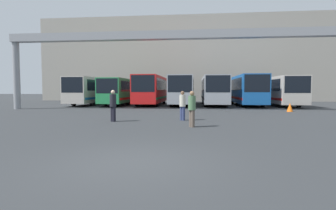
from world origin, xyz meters
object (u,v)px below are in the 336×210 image
(bus_slot_5, at_px, (246,89))
(pedestrian_mid_right, at_px, (192,108))
(pedestrian_near_right, at_px, (183,105))
(pedestrian_near_center, at_px, (113,105))
(bus_slot_0, at_px, (94,89))
(bus_slot_4, at_px, (214,89))
(bus_slot_2, at_px, (152,89))
(bus_slot_1, at_px, (122,90))
(bus_slot_3, at_px, (183,89))
(traffic_cone, at_px, (290,107))
(bus_slot_6, at_px, (278,89))

(bus_slot_5, relative_size, pedestrian_mid_right, 6.17)
(pedestrian_near_right, distance_m, pedestrian_near_center, 3.98)
(bus_slot_0, bearing_deg, bus_slot_4, 0.15)
(bus_slot_5, bearing_deg, bus_slot_0, 178.50)
(bus_slot_2, relative_size, pedestrian_near_center, 5.90)
(bus_slot_1, distance_m, bus_slot_3, 7.31)
(pedestrian_near_center, distance_m, traffic_cone, 14.68)
(bus_slot_4, xyz_separation_m, bus_slot_5, (3.65, -0.52, 0.03))
(bus_slot_2, xyz_separation_m, pedestrian_mid_right, (4.99, -18.10, -1.01))
(bus_slot_3, distance_m, bus_slot_4, 3.65)
(bus_slot_2, height_order, bus_slot_3, bus_slot_2)
(bus_slot_4, bearing_deg, bus_slot_1, -178.99)
(bus_slot_1, height_order, bus_slot_4, bus_slot_4)
(pedestrian_near_right, relative_size, traffic_cone, 2.32)
(bus_slot_5, xyz_separation_m, pedestrian_mid_right, (-5.97, -18.21, -1.00))
(bus_slot_5, bearing_deg, bus_slot_1, 178.73)
(bus_slot_3, relative_size, pedestrian_mid_right, 6.76)
(bus_slot_2, bearing_deg, pedestrian_near_right, -74.01)
(traffic_cone, bearing_deg, bus_slot_2, 146.89)
(traffic_cone, bearing_deg, bus_slot_6, 79.07)
(bus_slot_1, xyz_separation_m, traffic_cone, (16.51, -8.82, -1.38))
(bus_slot_0, xyz_separation_m, bus_slot_4, (14.60, 0.04, 0.05))
(bus_slot_1, distance_m, pedestrian_near_right, 17.77)
(pedestrian_near_center, bearing_deg, bus_slot_2, 128.02)
(bus_slot_1, bearing_deg, bus_slot_2, -6.83)
(bus_slot_2, height_order, pedestrian_mid_right, bus_slot_2)
(bus_slot_1, xyz_separation_m, pedestrian_mid_right, (8.64, -18.54, -0.83))
(pedestrian_mid_right, bearing_deg, pedestrian_near_right, -19.50)
(pedestrian_near_center, bearing_deg, bus_slot_1, 140.15)
(traffic_cone, bearing_deg, pedestrian_mid_right, -129.04)
(bus_slot_3, xyz_separation_m, bus_slot_6, (10.95, 0.02, -0.08))
(bus_slot_6, height_order, pedestrian_near_right, bus_slot_6)
(bus_slot_6, bearing_deg, bus_slot_4, -179.90)
(bus_slot_4, xyz_separation_m, pedestrian_near_right, (-2.90, -16.01, -0.98))
(bus_slot_3, distance_m, bus_slot_6, 10.95)
(bus_slot_6, relative_size, pedestrian_near_center, 6.63)
(bus_slot_6, distance_m, traffic_cone, 9.31)
(bus_slot_6, xyz_separation_m, pedestrian_mid_right, (-9.62, -18.74, -0.91))
(bus_slot_3, relative_size, pedestrian_near_right, 6.81)
(bus_slot_0, xyz_separation_m, bus_slot_6, (21.91, 0.05, -0.01))
(bus_slot_3, relative_size, bus_slot_5, 1.10)
(bus_slot_0, relative_size, bus_slot_4, 0.99)
(traffic_cone, bearing_deg, bus_slot_3, 135.62)
(pedestrian_near_center, bearing_deg, pedestrian_mid_right, 14.70)
(bus_slot_4, bearing_deg, bus_slot_5, -8.05)
(bus_slot_3, bearing_deg, pedestrian_mid_right, -85.92)
(bus_slot_5, bearing_deg, bus_slot_2, -179.40)
(traffic_cone, bearing_deg, bus_slot_1, 151.88)
(bus_slot_0, xyz_separation_m, bus_slot_1, (3.65, -0.15, -0.09))
(bus_slot_2, xyz_separation_m, pedestrian_near_center, (0.54, -16.36, -0.98))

